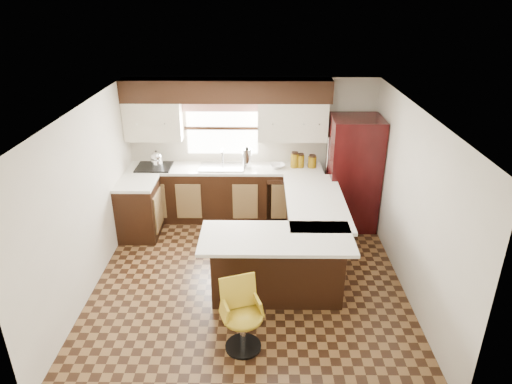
{
  "coord_description": "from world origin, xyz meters",
  "views": [
    {
      "loc": [
        0.16,
        -5.31,
        3.74
      ],
      "look_at": [
        0.09,
        0.45,
        1.14
      ],
      "focal_mm": 32.0,
      "sensor_mm": 36.0,
      "label": 1
    }
  ],
  "objects_px": {
    "peninsula_long": "(310,230)",
    "peninsula_return": "(277,267)",
    "refrigerator": "(353,173)",
    "bar_chair": "(243,318)"
  },
  "relations": [
    {
      "from": "peninsula_long",
      "to": "peninsula_return",
      "type": "bearing_deg",
      "value": -118.3
    },
    {
      "from": "peninsula_long",
      "to": "peninsula_return",
      "type": "relative_size",
      "value": 1.18
    },
    {
      "from": "peninsula_return",
      "to": "bar_chair",
      "type": "relative_size",
      "value": 1.96
    },
    {
      "from": "peninsula_long",
      "to": "peninsula_return",
      "type": "distance_m",
      "value": 1.11
    },
    {
      "from": "peninsula_return",
      "to": "refrigerator",
      "type": "relative_size",
      "value": 0.88
    },
    {
      "from": "peninsula_long",
      "to": "refrigerator",
      "type": "relative_size",
      "value": 1.04
    },
    {
      "from": "refrigerator",
      "to": "bar_chair",
      "type": "height_order",
      "value": "refrigerator"
    },
    {
      "from": "peninsula_return",
      "to": "bar_chair",
      "type": "height_order",
      "value": "peninsula_return"
    },
    {
      "from": "peninsula_long",
      "to": "bar_chair",
      "type": "xyz_separation_m",
      "value": [
        -0.93,
        -1.94,
        -0.03
      ]
    },
    {
      "from": "refrigerator",
      "to": "bar_chair",
      "type": "distance_m",
      "value": 3.49
    }
  ]
}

